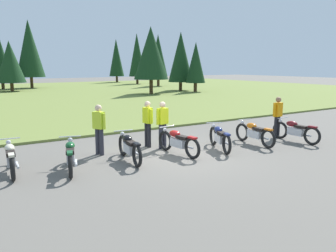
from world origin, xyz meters
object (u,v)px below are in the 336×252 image
at_px(motorcycle_navy, 220,137).
at_px(motorcycle_orange, 254,133).
at_px(motorcycle_british_green, 71,155).
at_px(motorcycle_maroon, 295,131).
at_px(rider_with_back_turned, 148,121).
at_px(motorcycle_black, 129,147).
at_px(motorcycle_cream, 11,158).
at_px(rider_checking_bike, 278,115).
at_px(rider_in_hivis_vest, 99,127).
at_px(motorcycle_red, 178,142).
at_px(rider_near_row_end, 163,122).

xyz_separation_m(motorcycle_navy, motorcycle_orange, (1.62, -0.10, 0.00)).
bearing_deg(motorcycle_british_green, motorcycle_maroon, -6.86).
bearing_deg(rider_with_back_turned, motorcycle_black, -136.32).
bearing_deg(motorcycle_cream, rider_checking_bike, -4.25).
relative_size(motorcycle_black, motorcycle_orange, 1.00).
bearing_deg(motorcycle_navy, motorcycle_orange, -3.42).
relative_size(motorcycle_navy, motorcycle_maroon, 0.95).
bearing_deg(rider_with_back_turned, rider_in_hivis_vest, -176.46).
relative_size(motorcycle_red, motorcycle_orange, 1.00).
bearing_deg(motorcycle_british_green, motorcycle_navy, -4.41).
xyz_separation_m(motorcycle_navy, motorcycle_maroon, (3.30, -0.62, 0.00)).
distance_m(motorcycle_navy, rider_near_row_end, 2.08).
height_order(motorcycle_navy, motorcycle_orange, same).
xyz_separation_m(rider_with_back_turned, rider_near_row_end, (0.36, -0.44, 0.00)).
xyz_separation_m(motorcycle_british_green, rider_near_row_end, (3.56, 0.86, 0.51)).
height_order(motorcycle_black, rider_near_row_end, rider_near_row_end).
height_order(motorcycle_british_green, rider_in_hivis_vest, rider_in_hivis_vest).
xyz_separation_m(rider_checking_bike, rider_near_row_end, (-4.88, 0.98, 0.00)).
bearing_deg(motorcycle_black, motorcycle_maroon, -8.52).
distance_m(motorcycle_red, motorcycle_navy, 1.63).
bearing_deg(rider_checking_bike, motorcycle_british_green, 179.17).
xyz_separation_m(motorcycle_red, motorcycle_orange, (3.23, -0.32, 0.00)).
height_order(motorcycle_british_green, rider_with_back_turned, rider_with_back_turned).
bearing_deg(rider_checking_bike, motorcycle_cream, 175.75).
relative_size(rider_in_hivis_vest, rider_near_row_end, 1.00).
distance_m(rider_in_hivis_vest, rider_checking_bike, 7.24).
xyz_separation_m(motorcycle_british_green, rider_in_hivis_vest, (1.31, 1.18, 0.51)).
height_order(motorcycle_red, rider_in_hivis_vest, rider_in_hivis_vest).
bearing_deg(motorcycle_maroon, rider_in_hivis_vest, 162.84).
xyz_separation_m(motorcycle_black, rider_checking_bike, (6.62, -0.10, 0.51)).
bearing_deg(motorcycle_cream, motorcycle_navy, -8.69).
bearing_deg(motorcycle_british_green, motorcycle_red, -2.77).
bearing_deg(rider_checking_bike, rider_in_hivis_vest, 169.60).
xyz_separation_m(motorcycle_red, rider_with_back_turned, (-0.32, 1.47, 0.51)).
relative_size(motorcycle_red, rider_checking_bike, 1.26).
xyz_separation_m(motorcycle_british_green, motorcycle_black, (1.81, -0.02, 0.00)).
distance_m(motorcycle_black, motorcycle_red, 1.72).
bearing_deg(motorcycle_british_green, rider_checking_bike, -0.83).
distance_m(motorcycle_red, rider_checking_bike, 4.94).
height_order(motorcycle_red, rider_near_row_end, rider_near_row_end).
relative_size(motorcycle_red, rider_with_back_turned, 1.26).
bearing_deg(rider_in_hivis_vest, motorcycle_cream, -168.34).
relative_size(motorcycle_orange, rider_with_back_turned, 1.26).
bearing_deg(motorcycle_navy, motorcycle_red, 172.04).
bearing_deg(motorcycle_red, rider_near_row_end, 88.14).
height_order(motorcycle_red, rider_with_back_turned, rider_with_back_turned).
bearing_deg(motorcycle_cream, rider_with_back_turned, 8.41).
bearing_deg(rider_in_hivis_vest, motorcycle_british_green, -137.98).
xyz_separation_m(motorcycle_cream, motorcycle_red, (4.98, -0.78, 0.00)).
relative_size(motorcycle_navy, rider_near_row_end, 1.19).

